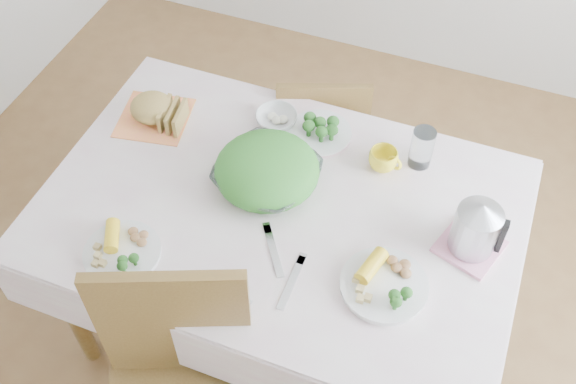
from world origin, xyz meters
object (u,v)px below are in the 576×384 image
(electric_kettle, at_px, (478,224))
(dinner_plate_right, at_px, (384,285))
(chair_far, at_px, (320,123))
(dinner_plate_left, at_px, (122,253))
(dining_table, at_px, (281,273))
(yellow_mug, at_px, (383,160))
(salad_bowl, at_px, (267,175))

(electric_kettle, bearing_deg, dinner_plate_right, -115.95)
(chair_far, xyz_separation_m, dinner_plate_left, (-0.28, -1.03, 0.31))
(dining_table, xyz_separation_m, dinner_plate_right, (0.39, -0.17, 0.40))
(dining_table, distance_m, yellow_mug, 0.57)
(dinner_plate_left, relative_size, electric_kettle, 1.24)
(salad_bowl, xyz_separation_m, electric_kettle, (0.66, -0.02, 0.08))
(dining_table, height_order, dinner_plate_right, dinner_plate_right)
(chair_far, relative_size, electric_kettle, 4.33)
(yellow_mug, xyz_separation_m, electric_kettle, (0.33, -0.22, 0.08))
(chair_far, height_order, electric_kettle, electric_kettle)
(dinner_plate_right, height_order, yellow_mug, yellow_mug)
(salad_bowl, bearing_deg, yellow_mug, 31.35)
(chair_far, xyz_separation_m, dinner_plate_right, (0.48, -0.86, 0.31))
(dining_table, bearing_deg, dinner_plate_right, -23.46)
(chair_far, distance_m, yellow_mug, 0.64)
(salad_bowl, bearing_deg, dinner_plate_right, -27.84)
(dining_table, relative_size, chair_far, 1.72)
(salad_bowl, xyz_separation_m, yellow_mug, (0.33, 0.20, -0.00))
(dinner_plate_left, bearing_deg, chair_far, 75.00)
(dinner_plate_left, xyz_separation_m, yellow_mug, (0.63, 0.62, 0.03))
(dining_table, relative_size, salad_bowl, 4.41)
(chair_far, relative_size, yellow_mug, 8.41)
(chair_far, bearing_deg, electric_kettle, 116.96)
(chair_far, xyz_separation_m, yellow_mug, (0.35, -0.41, 0.34))
(chair_far, distance_m, electric_kettle, 1.02)
(salad_bowl, relative_size, yellow_mug, 3.27)
(electric_kettle, bearing_deg, chair_far, 153.15)
(salad_bowl, xyz_separation_m, dinner_plate_right, (0.46, -0.24, -0.03))
(dinner_plate_left, height_order, yellow_mug, yellow_mug)
(dinner_plate_right, relative_size, yellow_mug, 2.65)
(salad_bowl, distance_m, dinner_plate_right, 0.52)
(dinner_plate_right, distance_m, yellow_mug, 0.46)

